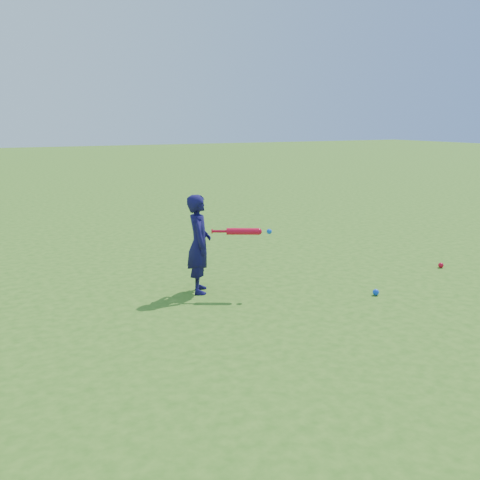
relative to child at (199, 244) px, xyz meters
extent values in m
plane|color=#356919|center=(0.03, -0.52, -0.61)|extent=(80.00, 80.00, 0.00)
imported|color=#120E43|center=(0.00, 0.00, 0.00)|extent=(0.43, 0.52, 1.21)
sphere|color=red|center=(3.52, -0.58, -0.57)|extent=(0.08, 0.08, 0.08)
sphere|color=blue|center=(1.85, -1.11, -0.57)|extent=(0.08, 0.08, 0.08)
cylinder|color=red|center=(0.12, -0.12, 0.17)|extent=(0.04, 0.05, 0.05)
cylinder|color=red|center=(0.20, -0.16, 0.17)|extent=(0.18, 0.12, 0.03)
cylinder|color=red|center=(0.45, -0.29, 0.17)|extent=(0.38, 0.26, 0.08)
sphere|color=red|center=(0.61, -0.39, 0.17)|extent=(0.08, 0.08, 0.08)
sphere|color=blue|center=(0.73, -0.45, 0.17)|extent=(0.06, 0.06, 0.06)
camera|label=1|loc=(-2.45, -5.86, 1.47)|focal=40.00mm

